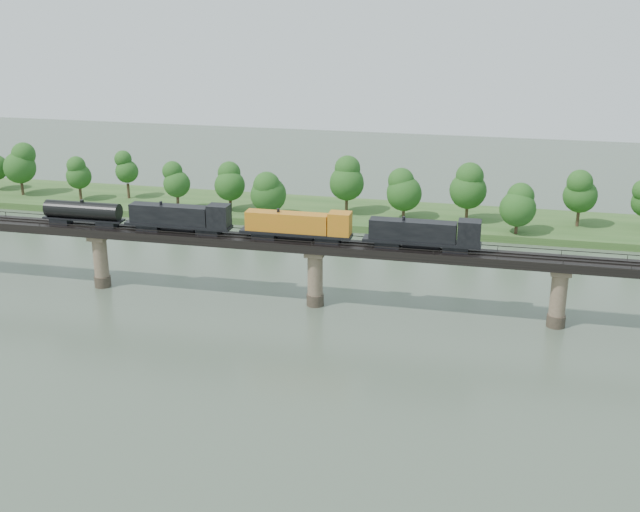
# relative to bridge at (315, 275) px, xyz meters

# --- Properties ---
(ground) EXTENTS (400.00, 400.00, 0.00)m
(ground) POSITION_rel_bridge_xyz_m (0.00, -30.00, -5.46)
(ground) COLOR #3A4939
(ground) RESTS_ON ground
(far_bank) EXTENTS (300.00, 24.00, 1.60)m
(far_bank) POSITION_rel_bridge_xyz_m (0.00, 55.00, -4.66)
(far_bank) COLOR #2F5220
(far_bank) RESTS_ON ground
(bridge) EXTENTS (236.00, 30.00, 11.50)m
(bridge) POSITION_rel_bridge_xyz_m (0.00, 0.00, 0.00)
(bridge) COLOR #473A2D
(bridge) RESTS_ON ground
(bridge_superstructure) EXTENTS (220.00, 4.90, 0.75)m
(bridge_superstructure) POSITION_rel_bridge_xyz_m (0.00, 0.00, 6.33)
(bridge_superstructure) COLOR black
(bridge_superstructure) RESTS_ON bridge
(far_treeline) EXTENTS (289.06, 17.54, 13.60)m
(far_treeline) POSITION_rel_bridge_xyz_m (-8.21, 50.52, 3.37)
(far_treeline) COLOR #382619
(far_treeline) RESTS_ON far_bank
(freight_train) EXTENTS (77.55, 3.02, 5.34)m
(freight_train) POSITION_rel_bridge_xyz_m (-10.20, -0.00, 8.59)
(freight_train) COLOR black
(freight_train) RESTS_ON bridge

